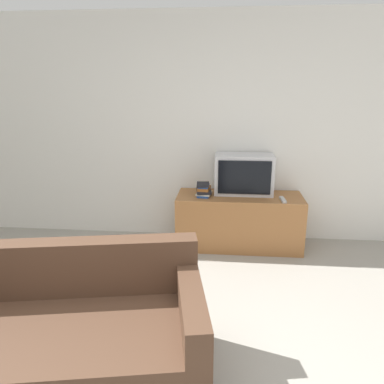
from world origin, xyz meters
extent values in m
cube|color=white|center=(0.00, 3.03, 1.30)|extent=(9.00, 0.06, 2.60)
cube|color=#9E6638|center=(0.57, 2.71, 0.30)|extent=(1.40, 0.55, 0.60)
cube|color=silver|center=(0.61, 2.81, 0.83)|extent=(0.65, 0.33, 0.45)
cube|color=black|center=(0.61, 2.64, 0.83)|extent=(0.57, 0.01, 0.37)
cube|color=#4C3323|center=(-0.54, 0.46, 0.22)|extent=(1.83, 1.19, 0.43)
cube|color=#4C3323|center=(-0.61, 0.82, 0.62)|extent=(1.69, 0.47, 0.38)
cube|color=#4C3323|center=(0.22, 0.61, 0.32)|extent=(0.30, 0.90, 0.64)
cube|color=#23478E|center=(0.16, 2.66, 0.61)|extent=(0.14, 0.22, 0.02)
cube|color=silver|center=(0.16, 2.65, 0.63)|extent=(0.17, 0.21, 0.02)
cube|color=black|center=(0.16, 2.66, 0.66)|extent=(0.18, 0.24, 0.03)
cube|color=#995623|center=(0.17, 2.66, 0.69)|extent=(0.14, 0.21, 0.03)
cube|color=#23478E|center=(0.16, 2.67, 0.72)|extent=(0.12, 0.21, 0.02)
cube|color=black|center=(0.15, 2.67, 0.73)|extent=(0.15, 0.22, 0.02)
cube|color=#B7B7B7|center=(1.02, 2.55, 0.62)|extent=(0.06, 0.20, 0.02)
camera|label=1|loc=(0.41, -1.36, 1.79)|focal=35.00mm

